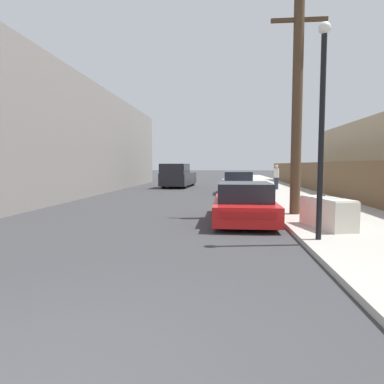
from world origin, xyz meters
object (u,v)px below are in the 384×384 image
(discarded_fridge, at_px, (327,213))
(parked_sports_car_red, at_px, (244,204))
(pedestrian, at_px, (276,177))
(street_lamp, at_px, (322,116))
(car_parked_mid, at_px, (238,183))
(utility_pole, at_px, (297,105))
(pickup_truck, at_px, (178,176))

(discarded_fridge, relative_size, parked_sports_car_red, 0.42)
(pedestrian, bearing_deg, street_lamp, -95.20)
(car_parked_mid, distance_m, utility_pole, 9.91)
(utility_pole, relative_size, pedestrian, 4.24)
(discarded_fridge, distance_m, pickup_truck, 18.61)
(discarded_fridge, bearing_deg, pickup_truck, 95.08)
(parked_sports_car_red, height_order, utility_pole, utility_pole)
(pickup_truck, relative_size, pedestrian, 3.45)
(discarded_fridge, height_order, street_lamp, street_lamp)
(car_parked_mid, bearing_deg, parked_sports_car_red, -91.87)
(street_lamp, height_order, pedestrian, street_lamp)
(car_parked_mid, height_order, pickup_truck, pickup_truck)
(parked_sports_car_red, bearing_deg, discarded_fridge, -36.06)
(pickup_truck, bearing_deg, car_parked_mid, 132.29)
(utility_pole, bearing_deg, car_parked_mid, 99.45)
(discarded_fridge, distance_m, utility_pole, 4.09)
(utility_pole, xyz_separation_m, street_lamp, (-0.29, -4.02, -0.90))
(pedestrian, bearing_deg, discarded_fridge, -93.28)
(car_parked_mid, bearing_deg, pedestrian, 41.31)
(discarded_fridge, bearing_deg, car_parked_mid, 84.22)
(pickup_truck, distance_m, pedestrian, 7.85)
(parked_sports_car_red, xyz_separation_m, pedestrian, (2.90, 12.69, 0.41))
(utility_pole, bearing_deg, street_lamp, -94.15)
(parked_sports_car_red, xyz_separation_m, pickup_truck, (-4.23, 15.96, 0.36))
(pickup_truck, height_order, utility_pole, utility_pole)
(discarded_fridge, height_order, pickup_truck, pickup_truck)
(discarded_fridge, distance_m, car_parked_mid, 11.96)
(pickup_truck, xyz_separation_m, street_lamp, (5.70, -19.00, 1.90))
(parked_sports_car_red, xyz_separation_m, street_lamp, (1.47, -3.04, 2.27))
(street_lamp, bearing_deg, pedestrian, 84.80)
(parked_sports_car_red, height_order, car_parked_mid, car_parked_mid)
(pedestrian, bearing_deg, pickup_truck, 155.40)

